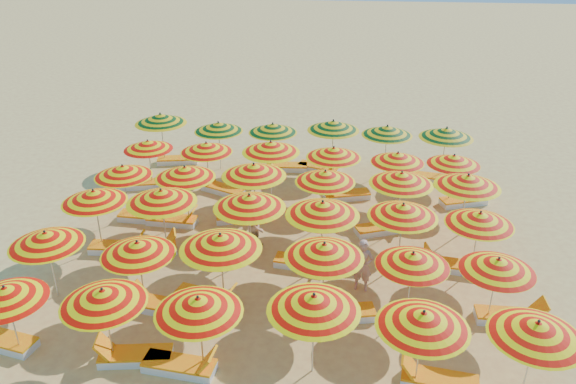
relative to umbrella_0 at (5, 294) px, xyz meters
The scene contains 63 objects.
ground 8.41m from the umbrella_0, 44.93° to the left, with size 120.00×120.00×0.00m, color #E3C164.
umbrella_0 is the anchor object (origin of this frame).
umbrella_1 2.33m from the umbrella_0, ahead, with size 2.56×2.56×2.08m.
umbrella_2 4.55m from the umbrella_0, ahead, with size 2.55×2.55×2.11m.
umbrella_3 7.08m from the umbrella_0, ahead, with size 2.19×2.19×2.22m.
umbrella_4 9.40m from the umbrella_0, ahead, with size 2.15×2.15×2.14m.
umbrella_5 11.71m from the umbrella_0, ahead, with size 2.00×2.00×2.10m.
umbrella_6 2.31m from the umbrella_0, 95.08° to the left, with size 2.14×2.14×2.10m.
umbrella_7 3.19m from the umbrella_0, 41.88° to the left, with size 2.23×2.23×2.07m.
umbrella_8 5.11m from the umbrella_0, 27.74° to the left, with size 2.61×2.61×2.29m.
umbrella_9 7.57m from the umbrella_0, 18.45° to the left, with size 2.21×2.21×2.19m.
umbrella_10 9.73m from the umbrella_0, 14.73° to the left, with size 2.24×2.24×2.01m.
umbrella_11 11.76m from the umbrella_0, 12.13° to the left, with size 2.14×2.14×1.99m.
umbrella_12 4.83m from the umbrella_0, 89.77° to the left, with size 2.52×2.52×2.11m.
umbrella_13 5.27m from the umbrella_0, 65.81° to the left, with size 2.77×2.77×2.26m.
umbrella_14 6.76m from the umbrella_0, 44.03° to the left, with size 2.87×2.87×2.30m.
umbrella_15 8.34m from the umbrella_0, 32.60° to the left, with size 2.57×2.57×2.30m.
umbrella_16 10.51m from the umbrella_0, 27.42° to the left, with size 2.30×2.30×2.17m.
umbrella_17 12.42m from the umbrella_0, 22.45° to the left, with size 2.23×2.23×2.08m.
umbrella_18 6.86m from the umbrella_0, 88.79° to the left, with size 2.36×2.36×2.06m.
umbrella_19 7.19m from the umbrella_0, 71.23° to the left, with size 2.26×2.26×2.15m.
umbrella_20 8.35m from the umbrella_0, 56.41° to the left, with size 2.41×2.41×2.30m.
umbrella_21 9.91m from the umbrella_0, 45.31° to the left, with size 2.41×2.41×2.12m.
umbrella_22 11.75m from the umbrella_0, 36.60° to the left, with size 2.69×2.69×2.21m.
umbrella_23 13.47m from the umbrella_0, 31.25° to the left, with size 2.69×2.69×2.24m.
umbrella_24 9.50m from the umbrella_0, 89.42° to the left, with size 2.36×2.36×1.97m.
umbrella_25 9.60m from the umbrella_0, 75.37° to the left, with size 2.26×2.26×2.06m.
umbrella_26 10.38m from the umbrella_0, 61.99° to the left, with size 2.26×2.26×2.26m.
umbrella_27 11.63m from the umbrella_0, 51.99° to the left, with size 2.06×2.06×2.13m.
umbrella_28 13.15m from the umbrella_0, 44.01° to the left, with size 2.51×2.51×2.04m.
umbrella_29 14.68m from the umbrella_0, 38.85° to the left, with size 2.39×2.39×2.00m.
umbrella_30 11.80m from the umbrella_0, 90.61° to the left, with size 2.82×2.82×2.28m.
umbrella_31 11.73m from the umbrella_0, 78.25° to the left, with size 2.60×2.60×2.11m.
umbrella_32 12.47m from the umbrella_0, 68.30° to the left, with size 2.51×2.51×2.10m.
umbrella_33 13.77m from the umbrella_0, 59.24° to the left, with size 2.49×2.49×2.24m.
umbrella_34 14.87m from the umbrella_0, 51.79° to the left, with size 2.47×2.47×2.15m.
umbrella_35 16.21m from the umbrella_0, 45.00° to the left, with size 2.24×2.24×2.24m.
lounger_0 1.72m from the umbrella_0, 160.61° to the left, with size 1.81×0.92×0.69m.
lounger_1 3.25m from the umbrella_0, ahead, with size 1.80×0.84×0.69m.
lounger_2 4.35m from the umbrella_0, ahead, with size 1.78×0.76×0.69m.
lounger_3 10.03m from the umbrella_0, ahead, with size 1.80×0.82×0.69m.
lounger_4 3.84m from the umbrella_0, 34.47° to the left, with size 1.80×0.84×0.69m.
lounger_5 4.96m from the umbrella_0, 31.37° to the left, with size 1.82×1.01×0.69m.
lounger_6 8.15m from the umbrella_0, 15.83° to the left, with size 1.82×0.94×0.69m.
lounger_7 12.46m from the umbrella_0, 11.91° to the left, with size 1.73×0.58×0.69m.
lounger_8 5.00m from the umbrella_0, 82.51° to the left, with size 1.76×0.66×0.69m.
lounger_9 5.22m from the umbrella_0, 70.54° to the left, with size 1.82×1.17×0.69m.
lounger_10 8.08m from the umbrella_0, 34.57° to the left, with size 1.79×0.80×0.69m.
lounger_11 12.01m from the umbrella_0, 23.94° to the left, with size 1.80×0.82×0.69m.
lounger_12 7.00m from the umbrella_0, 83.73° to the left, with size 1.75×0.65×0.69m.
lounger_13 7.05m from the umbrella_0, 74.71° to the left, with size 1.76×0.67×0.69m.
lounger_14 8.42m from the umbrella_0, 60.19° to the left, with size 1.82×1.03×0.69m.
lounger_15 11.38m from the umbrella_0, 37.60° to the left, with size 1.82×1.19×0.69m.
lounger_16 9.44m from the umbrella_0, 93.09° to the left, with size 1.82×0.96×0.69m.
lounger_17 9.84m from the umbrella_0, 72.43° to the left, with size 1.82×1.24×0.69m.
lounger_18 12.12m from the umbrella_0, 50.34° to the left, with size 1.83×1.04×0.69m.
lounger_19 15.27m from the umbrella_0, 37.58° to the left, with size 1.83×1.13×0.69m.
lounger_20 12.00m from the umbrella_0, 87.73° to the left, with size 1.81×0.90×0.69m.
lounger_21 12.82m from the umbrella_0, 66.30° to the left, with size 1.77×0.69×0.69m.
lounger_22 13.48m from the umbrella_0, 60.76° to the left, with size 1.83×1.12×0.69m.
lounger_23 15.70m from the umbrella_0, 45.94° to the left, with size 1.81×0.87×0.69m.
beachgoer_b 7.43m from the umbrella_0, 47.71° to the left, with size 0.75×0.59×1.55m, color tan.
beachgoer_a 9.01m from the umbrella_0, 23.38° to the left, with size 0.57×0.38×1.57m, color tan.
Camera 1 is at (1.79, -15.54, 9.49)m, focal length 35.00 mm.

